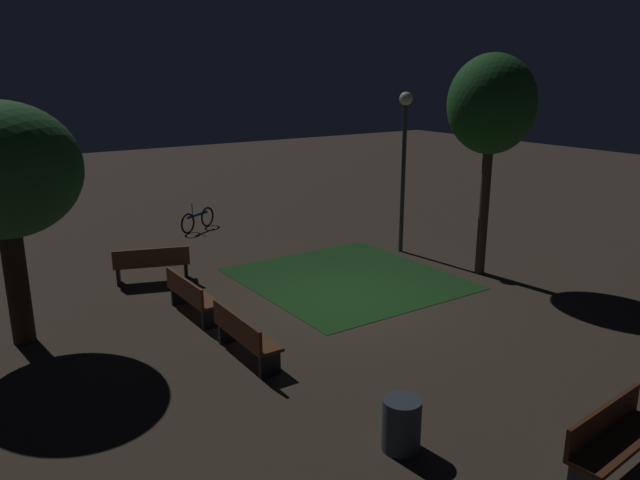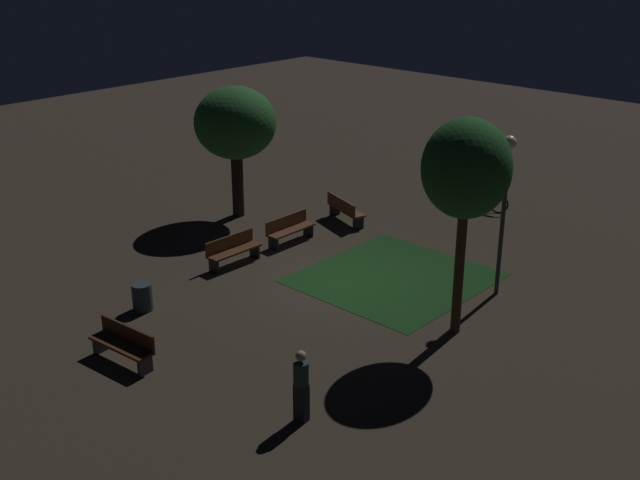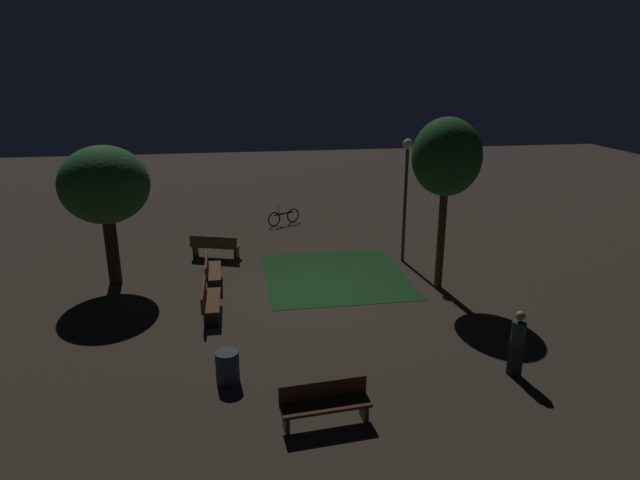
{
  "view_description": "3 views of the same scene",
  "coord_description": "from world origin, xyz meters",
  "px_view_note": "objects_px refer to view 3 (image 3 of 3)",
  "views": [
    {
      "loc": [
        10.2,
        -7.68,
        4.97
      ],
      "look_at": [
        -0.56,
        -0.38,
        1.37
      ],
      "focal_mm": 34.21,
      "sensor_mm": 36.0,
      "label": 1
    },
    {
      "loc": [
        15.25,
        13.31,
        9.35
      ],
      "look_at": [
        0.27,
        -0.53,
        1.23
      ],
      "focal_mm": 44.01,
      "sensor_mm": 36.0,
      "label": 2
    },
    {
      "loc": [
        16.0,
        -2.37,
        6.87
      ],
      "look_at": [
        -0.83,
        0.33,
        1.45
      ],
      "focal_mm": 31.03,
      "sensor_mm": 36.0,
      "label": 3
    }
  ],
  "objects_px": {
    "tree_back_right": "(447,158)",
    "trash_bin": "(227,367)",
    "bench_path_side": "(209,300)",
    "bench_back_row": "(325,402)",
    "tree_right_canopy": "(105,186)",
    "pedestrian": "(517,342)",
    "bicycle": "(284,217)",
    "bench_front_right": "(215,246)",
    "bench_by_lamp": "(211,270)",
    "lamp_post_plaza_west": "(406,179)"
  },
  "relations": [
    {
      "from": "tree_back_right",
      "to": "trash_bin",
      "type": "height_order",
      "value": "tree_back_right"
    },
    {
      "from": "bench_path_side",
      "to": "bench_back_row",
      "type": "xyz_separation_m",
      "value": [
        5.47,
        2.43,
        0.0
      ]
    },
    {
      "from": "bench_path_side",
      "to": "tree_right_canopy",
      "type": "bearing_deg",
      "value": -133.94
    },
    {
      "from": "bench_back_row",
      "to": "tree_back_right",
      "type": "relative_size",
      "value": 0.34
    },
    {
      "from": "pedestrian",
      "to": "bicycle",
      "type": "bearing_deg",
      "value": -163.29
    },
    {
      "from": "bench_path_side",
      "to": "bench_front_right",
      "type": "bearing_deg",
      "value": 179.2
    },
    {
      "from": "tree_back_right",
      "to": "pedestrian",
      "type": "xyz_separation_m",
      "value": [
        5.34,
        -0.16,
        -3.33
      ]
    },
    {
      "from": "bench_path_side",
      "to": "pedestrian",
      "type": "bearing_deg",
      "value": 58.23
    },
    {
      "from": "bicycle",
      "to": "tree_back_right",
      "type": "bearing_deg",
      "value": 27.37
    },
    {
      "from": "tree_right_canopy",
      "to": "bicycle",
      "type": "bearing_deg",
      "value": 134.68
    },
    {
      "from": "trash_bin",
      "to": "pedestrian",
      "type": "xyz_separation_m",
      "value": [
        0.77,
        6.55,
        0.48
      ]
    },
    {
      "from": "tree_back_right",
      "to": "bench_by_lamp",
      "type": "bearing_deg",
      "value": -101.16
    },
    {
      "from": "bench_front_right",
      "to": "bicycle",
      "type": "xyz_separation_m",
      "value": [
        -4.12,
        2.95,
        -0.14
      ]
    },
    {
      "from": "tree_right_canopy",
      "to": "trash_bin",
      "type": "xyz_separation_m",
      "value": [
        6.62,
        3.65,
        -2.88
      ]
    },
    {
      "from": "bench_back_row",
      "to": "trash_bin",
      "type": "height_order",
      "value": "bench_back_row"
    },
    {
      "from": "tree_back_right",
      "to": "pedestrian",
      "type": "height_order",
      "value": "tree_back_right"
    },
    {
      "from": "bicycle",
      "to": "tree_right_canopy",
      "type": "bearing_deg",
      "value": -45.32
    },
    {
      "from": "bench_front_right",
      "to": "tree_back_right",
      "type": "relative_size",
      "value": 0.34
    },
    {
      "from": "tree_back_right",
      "to": "pedestrian",
      "type": "distance_m",
      "value": 6.3
    },
    {
      "from": "trash_bin",
      "to": "bench_back_row",
      "type": "bearing_deg",
      "value": 45.76
    },
    {
      "from": "pedestrian",
      "to": "bench_front_right",
      "type": "bearing_deg",
      "value": -143.2
    },
    {
      "from": "pedestrian",
      "to": "bench_by_lamp",
      "type": "bearing_deg",
      "value": -133.77
    },
    {
      "from": "trash_bin",
      "to": "bench_by_lamp",
      "type": "bearing_deg",
      "value": -175.03
    },
    {
      "from": "bench_by_lamp",
      "to": "trash_bin",
      "type": "distance_m",
      "value": 6.02
    },
    {
      "from": "bench_front_right",
      "to": "tree_back_right",
      "type": "height_order",
      "value": "tree_back_right"
    },
    {
      "from": "bench_front_right",
      "to": "tree_back_right",
      "type": "xyz_separation_m",
      "value": [
        4.01,
        7.16,
        3.7
      ]
    },
    {
      "from": "tree_back_right",
      "to": "bicycle",
      "type": "xyz_separation_m",
      "value": [
        -8.13,
        -4.21,
        -3.83
      ]
    },
    {
      "from": "bench_by_lamp",
      "to": "bench_path_side",
      "type": "height_order",
      "value": "same"
    },
    {
      "from": "bench_back_row",
      "to": "tree_right_canopy",
      "type": "distance_m",
      "value": 10.52
    },
    {
      "from": "lamp_post_plaza_west",
      "to": "bicycle",
      "type": "distance_m",
      "value": 7.25
    },
    {
      "from": "pedestrian",
      "to": "bench_path_side",
      "type": "bearing_deg",
      "value": -121.77
    },
    {
      "from": "bench_front_right",
      "to": "lamp_post_plaza_west",
      "type": "height_order",
      "value": "lamp_post_plaza_west"
    },
    {
      "from": "tree_back_right",
      "to": "bench_front_right",
      "type": "bearing_deg",
      "value": -119.24
    },
    {
      "from": "bench_by_lamp",
      "to": "bicycle",
      "type": "distance_m",
      "value": 7.36
    },
    {
      "from": "bench_path_side",
      "to": "tree_right_canopy",
      "type": "distance_m",
      "value": 5.15
    },
    {
      "from": "bench_path_side",
      "to": "tree_right_canopy",
      "type": "height_order",
      "value": "tree_right_canopy"
    },
    {
      "from": "bench_by_lamp",
      "to": "bench_back_row",
      "type": "distance_m",
      "value": 8.23
    },
    {
      "from": "bench_path_side",
      "to": "bicycle",
      "type": "distance_m",
      "value": 9.59
    },
    {
      "from": "bench_front_right",
      "to": "pedestrian",
      "type": "height_order",
      "value": "pedestrian"
    },
    {
      "from": "trash_bin",
      "to": "bicycle",
      "type": "bearing_deg",
      "value": 168.87
    },
    {
      "from": "bench_by_lamp",
      "to": "bench_front_right",
      "type": "distance_m",
      "value": 2.59
    },
    {
      "from": "bench_by_lamp",
      "to": "lamp_post_plaza_west",
      "type": "relative_size",
      "value": 0.41
    },
    {
      "from": "bench_front_right",
      "to": "bicycle",
      "type": "relative_size",
      "value": 1.24
    },
    {
      "from": "bench_by_lamp",
      "to": "bench_path_side",
      "type": "distance_m",
      "value": 2.39
    },
    {
      "from": "bench_back_row",
      "to": "bench_by_lamp",
      "type": "bearing_deg",
      "value": -162.8
    },
    {
      "from": "tree_back_right",
      "to": "bench_path_side",
      "type": "bearing_deg",
      "value": -82.39
    },
    {
      "from": "bench_by_lamp",
      "to": "bicycle",
      "type": "bearing_deg",
      "value": 155.75
    },
    {
      "from": "pedestrian",
      "to": "bench_back_row",
      "type": "bearing_deg",
      "value": -76.72
    },
    {
      "from": "tree_back_right",
      "to": "tree_right_canopy",
      "type": "bearing_deg",
      "value": -101.19
    },
    {
      "from": "bench_by_lamp",
      "to": "lamp_post_plaza_west",
      "type": "xyz_separation_m",
      "value": [
        -1.17,
        6.85,
        2.55
      ]
    }
  ]
}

